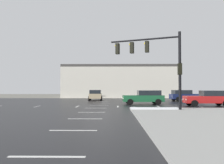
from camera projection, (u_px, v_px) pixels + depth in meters
name	position (u px, v px, depth m)	size (l,w,h in m)	color
ground_plane	(98.00, 107.00, 24.29)	(120.00, 120.00, 0.00)	slate
road_asphalt	(98.00, 107.00, 24.29)	(44.00, 44.00, 0.02)	black
snow_strip_curbside	(155.00, 108.00, 20.23)	(4.00, 1.60, 0.06)	white
lane_markings	(109.00, 108.00, 22.90)	(36.15, 36.15, 0.01)	silver
traffic_signal_mast	(156.00, 57.00, 20.26)	(5.62, 2.52, 6.18)	black
strip_building_background	(120.00, 82.00, 51.15)	(22.94, 8.00, 6.56)	beige
sedan_red	(209.00, 98.00, 24.85)	(4.56, 2.07, 1.58)	#B21919
sedan_tan	(96.00, 95.00, 37.60)	(2.16, 4.59, 1.58)	tan
sedan_green	(144.00, 97.00, 27.59)	(4.61, 2.20, 1.58)	#195933
sedan_navy	(185.00, 95.00, 34.85)	(4.67, 2.41, 1.58)	#141E47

